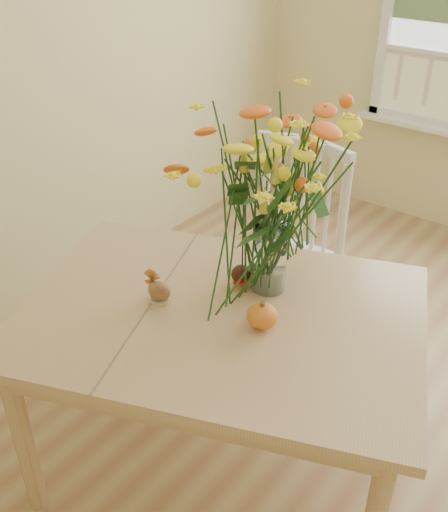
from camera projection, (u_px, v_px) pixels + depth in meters
The scene contains 8 objects.
floor at pixel (365, 471), 2.45m from camera, with size 4.00×4.50×0.01m, color #9C714B.
wall_left at pixel (9, 59), 2.78m from camera, with size 0.02×4.50×2.70m, color beige.
dining_table at pixel (221, 332), 2.16m from camera, with size 1.68×1.45×0.75m.
windsor_chair at pixel (289, 243), 2.86m from camera, with size 0.50×0.48×1.04m.
flower_vase at pixel (273, 185), 2.02m from camera, with size 0.59×0.59×0.70m.
pumpkin at pixel (262, 317), 2.02m from camera, with size 0.11×0.11×0.08m, color orange.
turkey_figurine at pixel (159, 291), 2.14m from camera, with size 0.10×0.08×0.11m.
dark_gourd at pixel (242, 275), 2.25m from camera, with size 0.13×0.09×0.07m.
Camera 1 is at (0.54, -1.63, 2.03)m, focal length 42.00 mm.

